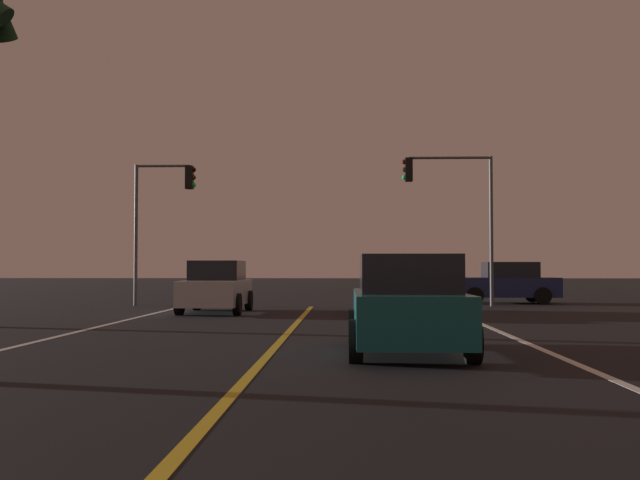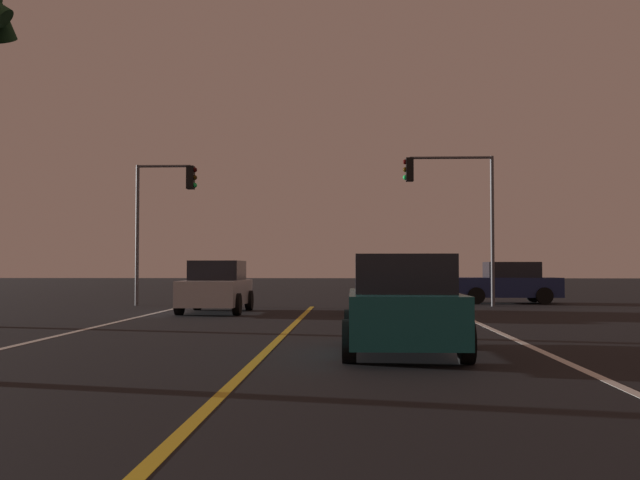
% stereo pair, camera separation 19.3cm
% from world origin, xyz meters
% --- Properties ---
extents(lane_edge_right, '(0.16, 33.93, 0.01)m').
position_xyz_m(lane_edge_right, '(4.86, 10.97, 0.00)').
color(lane_edge_right, silver).
rests_on(lane_edge_right, ground).
extents(lane_center_divider, '(0.16, 33.93, 0.01)m').
position_xyz_m(lane_center_divider, '(0.00, 10.97, 0.00)').
color(lane_center_divider, gold).
rests_on(lane_center_divider, ground).
extents(car_lead_same_lane, '(2.02, 4.30, 1.70)m').
position_xyz_m(car_lead_same_lane, '(2.38, 12.78, 0.82)').
color(car_lead_same_lane, black).
rests_on(car_lead_same_lane, ground).
extents(car_crossing_side, '(4.30, 2.02, 1.70)m').
position_xyz_m(car_crossing_side, '(7.89, 30.93, 0.82)').
color(car_crossing_side, black).
rests_on(car_crossing_side, ground).
extents(car_ahead_far, '(2.02, 4.30, 1.70)m').
position_xyz_m(car_ahead_far, '(2.81, 24.19, 0.82)').
color(car_ahead_far, black).
rests_on(car_ahead_far, ground).
extents(car_oncoming, '(2.02, 4.30, 1.70)m').
position_xyz_m(car_oncoming, '(-2.94, 24.20, 0.82)').
color(car_oncoming, black).
rests_on(car_oncoming, ground).
extents(traffic_light_near_right, '(3.46, 0.36, 5.73)m').
position_xyz_m(traffic_light_near_right, '(5.25, 28.43, 4.25)').
color(traffic_light_near_right, '#4C4C51').
rests_on(traffic_light_near_right, ground).
extents(traffic_light_near_left, '(2.40, 0.36, 5.46)m').
position_xyz_m(traffic_light_near_left, '(-5.75, 28.43, 4.02)').
color(traffic_light_near_left, '#4C4C51').
rests_on(traffic_light_near_left, ground).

